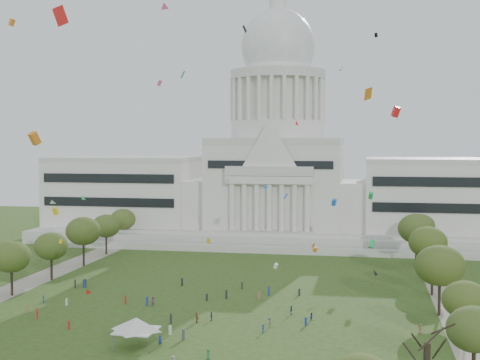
% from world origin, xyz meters
% --- Properties ---
extents(ground, '(400.00, 400.00, 0.00)m').
position_xyz_m(ground, '(0.00, 0.00, 0.00)').
color(ground, '#2F4A18').
rests_on(ground, ground).
extents(capitol, '(160.00, 64.50, 91.30)m').
position_xyz_m(capitol, '(0.00, 113.59, 22.30)').
color(capitol, '#B9B6AD').
rests_on(capitol, ground).
extents(path_left, '(8.00, 160.00, 0.04)m').
position_xyz_m(path_left, '(-48.00, 30.00, 0.02)').
color(path_left, gray).
rests_on(path_left, ground).
extents(path_right, '(8.00, 160.00, 0.04)m').
position_xyz_m(path_right, '(48.00, 30.00, 0.02)').
color(path_right, gray).
rests_on(path_right, ground).
extents(row_tree_r_0, '(7.67, 7.67, 10.91)m').
position_xyz_m(row_tree_r_0, '(44.94, -19.59, 7.75)').
color(row_tree_r_0, black).
rests_on(row_tree_r_0, ground).
extents(row_tree_r_1, '(7.58, 7.58, 10.78)m').
position_xyz_m(row_tree_r_1, '(46.22, -1.75, 7.66)').
color(row_tree_r_1, black).
rests_on(row_tree_r_1, ground).
extents(row_tree_l_2, '(8.42, 8.42, 11.97)m').
position_xyz_m(row_tree_l_2, '(-45.04, 17.30, 8.51)').
color(row_tree_l_2, black).
rests_on(row_tree_l_2, ground).
extents(row_tree_r_2, '(9.55, 9.55, 13.58)m').
position_xyz_m(row_tree_r_2, '(44.17, 17.44, 9.66)').
color(row_tree_r_2, black).
rests_on(row_tree_r_2, ground).
extents(row_tree_l_3, '(8.12, 8.12, 11.55)m').
position_xyz_m(row_tree_l_3, '(-44.09, 33.92, 8.21)').
color(row_tree_l_3, black).
rests_on(row_tree_l_3, ground).
extents(row_tree_r_3, '(7.01, 7.01, 9.98)m').
position_xyz_m(row_tree_r_3, '(44.40, 34.48, 7.08)').
color(row_tree_r_3, black).
rests_on(row_tree_r_3, ground).
extents(row_tree_l_4, '(9.29, 9.29, 13.21)m').
position_xyz_m(row_tree_l_4, '(-44.08, 52.42, 9.39)').
color(row_tree_l_4, black).
rests_on(row_tree_l_4, ground).
extents(row_tree_r_4, '(9.19, 9.19, 13.06)m').
position_xyz_m(row_tree_r_4, '(44.76, 50.04, 9.29)').
color(row_tree_r_4, black).
rests_on(row_tree_r_4, ground).
extents(row_tree_l_5, '(8.33, 8.33, 11.85)m').
position_xyz_m(row_tree_l_5, '(-45.22, 71.01, 8.42)').
color(row_tree_l_5, black).
rests_on(row_tree_l_5, ground).
extents(row_tree_r_5, '(9.82, 9.82, 13.96)m').
position_xyz_m(row_tree_r_5, '(43.49, 70.19, 9.93)').
color(row_tree_r_5, black).
rests_on(row_tree_r_5, ground).
extents(row_tree_l_6, '(8.19, 8.19, 11.64)m').
position_xyz_m(row_tree_l_6, '(-46.87, 89.14, 8.27)').
color(row_tree_l_6, black).
rests_on(row_tree_l_6, ground).
extents(row_tree_r_6, '(8.42, 8.42, 11.97)m').
position_xyz_m(row_tree_r_6, '(45.96, 88.13, 8.51)').
color(row_tree_r_6, black).
rests_on(row_tree_r_6, ground).
extents(big_bare_tree, '(6.00, 5.00, 12.80)m').
position_xyz_m(big_bare_tree, '(38.00, -28.00, 8.67)').
color(big_bare_tree, black).
rests_on(big_bare_tree, ground).
extents(event_tent, '(9.25, 9.25, 4.94)m').
position_xyz_m(event_tent, '(-6.22, -12.10, 3.83)').
color(event_tent, '#4C4C4C').
rests_on(event_tent, ground).
extents(person_0, '(0.94, 1.07, 1.85)m').
position_xyz_m(person_0, '(39.64, 3.98, 0.92)').
color(person_0, olive).
rests_on(person_0, ground).
extents(person_2, '(0.85, 0.78, 1.50)m').
position_xyz_m(person_2, '(20.45, 9.26, 0.75)').
color(person_2, navy).
rests_on(person_2, ground).
extents(person_3, '(0.61, 1.16, 1.79)m').
position_xyz_m(person_3, '(13.35, 3.30, 0.89)').
color(person_3, '#4C4C51').
rests_on(person_3, ground).
extents(person_4, '(0.80, 1.07, 1.63)m').
position_xyz_m(person_4, '(2.08, 5.63, 0.81)').
color(person_4, navy).
rests_on(person_4, ground).
extents(person_5, '(1.42, 2.00, 2.00)m').
position_xyz_m(person_5, '(-0.22, 3.88, 1.00)').
color(person_5, olive).
rests_on(person_5, ground).
extents(person_6, '(0.82, 0.98, 1.72)m').
position_xyz_m(person_6, '(6.72, -16.12, 0.86)').
color(person_6, '#33723F').
rests_on(person_6, ground).
extents(person_7, '(0.80, 0.78, 1.78)m').
position_xyz_m(person_7, '(-2.62, -10.90, 0.89)').
color(person_7, navy).
rests_on(person_7, ground).
extents(person_8, '(1.01, 0.74, 1.88)m').
position_xyz_m(person_8, '(-12.19, 14.43, 0.94)').
color(person_8, '#994C8C').
rests_on(person_8, ground).
extents(person_9, '(0.70, 1.08, 1.55)m').
position_xyz_m(person_9, '(12.83, -0.49, 0.77)').
color(person_9, navy).
rests_on(person_9, ground).
extents(person_10, '(0.59, 1.03, 1.72)m').
position_xyz_m(person_10, '(16.23, 12.72, 0.86)').
color(person_10, navy).
rests_on(person_10, ground).
extents(distant_crowd, '(59.01, 41.09, 1.94)m').
position_xyz_m(distant_crowd, '(-13.67, 15.33, 0.88)').
color(distant_crowd, olive).
rests_on(distant_crowd, ground).
extents(kite_swarm, '(77.55, 98.94, 56.35)m').
position_xyz_m(kite_swarm, '(0.10, 9.47, 26.80)').
color(kite_swarm, white).
rests_on(kite_swarm, ground).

